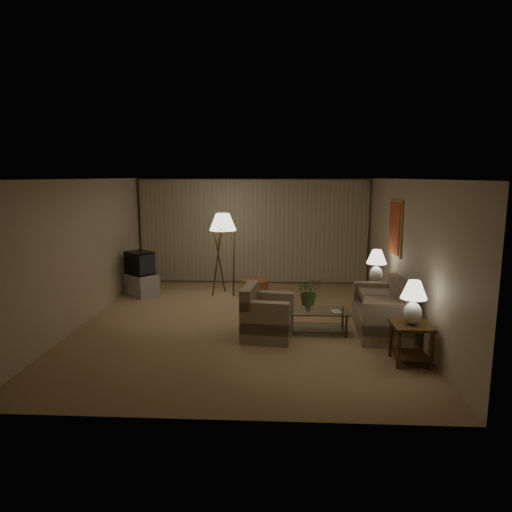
{
  "coord_description": "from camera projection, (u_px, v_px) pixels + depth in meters",
  "views": [
    {
      "loc": [
        0.69,
        -8.28,
        2.75
      ],
      "look_at": [
        0.22,
        0.6,
        1.19
      ],
      "focal_mm": 32.0,
      "sensor_mm": 36.0,
      "label": 1
    }
  ],
  "objects": [
    {
      "name": "book",
      "position": [
        332.0,
        312.0,
        7.93
      ],
      "size": [
        0.19,
        0.23,
        0.02
      ],
      "primitive_type": "imported",
      "rotation": [
        0.0,
        0.0,
        0.24
      ],
      "color": "olive",
      "rests_on": "coffee_table"
    },
    {
      "name": "coffee_table",
      "position": [
        317.0,
        318.0,
        8.06
      ],
      "size": [
        1.11,
        0.6,
        0.41
      ],
      "color": "silver",
      "rests_on": "ground"
    },
    {
      "name": "flowers",
      "position": [
        309.0,
        289.0,
        7.98
      ],
      "size": [
        0.55,
        0.52,
        0.49
      ],
      "primitive_type": "imported",
      "rotation": [
        0.0,
        0.0,
        0.4
      ],
      "color": "#44652D",
      "rests_on": "vase"
    },
    {
      "name": "table_lamp_far",
      "position": [
        376.0,
        264.0,
        9.2
      ],
      "size": [
        0.4,
        0.4,
        0.69
      ],
      "color": "white",
      "rests_on": "side_table_far"
    },
    {
      "name": "side_table_far",
      "position": [
        375.0,
        293.0,
        9.31
      ],
      "size": [
        0.49,
        0.41,
        0.6
      ],
      "color": "#39210F",
      "rests_on": "ground"
    },
    {
      "name": "ottoman",
      "position": [
        256.0,
        288.0,
        10.54
      ],
      "size": [
        0.76,
        0.76,
        0.39
      ],
      "primitive_type": "cylinder",
      "rotation": [
        0.0,
        0.0,
        -0.36
      ],
      "color": "#AE5C3A",
      "rests_on": "ground"
    },
    {
      "name": "ground",
      "position": [
        243.0,
        323.0,
        8.65
      ],
      "size": [
        7.0,
        7.0,
        0.0
      ],
      "primitive_type": "plane",
      "color": "tan",
      "rests_on": "ground"
    },
    {
      "name": "vase",
      "position": [
        309.0,
        306.0,
        8.04
      ],
      "size": [
        0.17,
        0.17,
        0.14
      ],
      "primitive_type": "imported",
      "rotation": [
        0.0,
        0.0,
        -0.33
      ],
      "color": "silver",
      "rests_on": "coffee_table"
    },
    {
      "name": "sofa",
      "position": [
        381.0,
        312.0,
        8.09
      ],
      "size": [
        1.74,
        1.01,
        0.73
      ],
      "rotation": [
        0.0,
        0.0,
        -1.63
      ],
      "color": "gray",
      "rests_on": "ground"
    },
    {
      "name": "floor_lamp",
      "position": [
        223.0,
        253.0,
        10.57
      ],
      "size": [
        0.62,
        0.62,
        1.91
      ],
      "color": "#39210F",
      "rests_on": "ground"
    },
    {
      "name": "tv_cabinet",
      "position": [
        141.0,
        285.0,
        10.65
      ],
      "size": [
        1.32,
        1.32,
        0.5
      ],
      "primitive_type": "cube",
      "rotation": [
        0.0,
        0.0,
        -0.71
      ],
      "color": "#B3B3B5",
      "rests_on": "ground"
    },
    {
      "name": "room_shell",
      "position": [
        249.0,
        223.0,
        9.84
      ],
      "size": [
        6.04,
        7.02,
        2.72
      ],
      "color": "#C3B096",
      "rests_on": "ground"
    },
    {
      "name": "side_table_near",
      "position": [
        411.0,
        336.0,
        6.75
      ],
      "size": [
        0.57,
        0.57,
        0.6
      ],
      "color": "#39210F",
      "rests_on": "ground"
    },
    {
      "name": "armchair",
      "position": [
        267.0,
        318.0,
        7.81
      ],
      "size": [
        1.05,
        1.02,
        0.72
      ],
      "rotation": [
        0.0,
        0.0,
        1.45
      ],
      "color": "gray",
      "rests_on": "ground"
    },
    {
      "name": "crt_tv",
      "position": [
        140.0,
        263.0,
        10.57
      ],
      "size": [
        1.07,
        1.06,
        0.53
      ],
      "primitive_type": "cube",
      "rotation": [
        0.0,
        0.0,
        -0.71
      ],
      "color": "black",
      "rests_on": "tv_cabinet"
    },
    {
      "name": "table_lamp_near",
      "position": [
        414.0,
        299.0,
        6.65
      ],
      "size": [
        0.38,
        0.38,
        0.66
      ],
      "color": "white",
      "rests_on": "side_table_near"
    }
  ]
}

